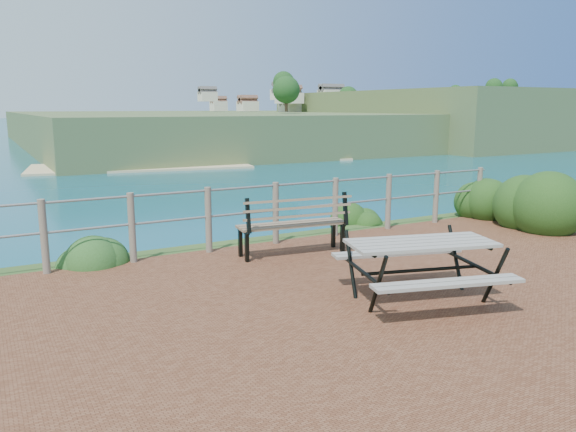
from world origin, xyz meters
name	(u,v)px	position (x,y,z in m)	size (l,w,h in m)	color
ground	(416,308)	(0.00, 0.00, 0.00)	(10.00, 7.00, 0.12)	brown
safety_railing	(276,210)	(0.00, 3.35, 0.57)	(9.40, 0.10, 1.00)	#6B5B4C
distant_bay	(404,115)	(173.07, 202.61, -1.52)	(290.00, 232.36, 24.00)	#4C6231
picnic_table	(420,264)	(0.17, 0.14, 0.44)	(1.76, 1.38, 0.69)	gray
park_bench	(292,215)	(-0.10, 2.63, 0.62)	(1.69, 0.61, 0.93)	brown
shrub_right_front	(543,228)	(4.94, 2.09, 0.00)	(1.28, 1.28, 1.82)	#1C4214
shrub_right_edge	(487,219)	(4.71, 3.19, 0.00)	(0.96, 0.96, 1.38)	#1C4214
shrub_lip_west	(96,262)	(-2.76, 3.70, 0.00)	(0.85, 0.85, 0.62)	#29501E
shrub_lip_east	(356,222)	(2.21, 4.20, 0.00)	(0.78, 0.78, 0.53)	#1C4214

